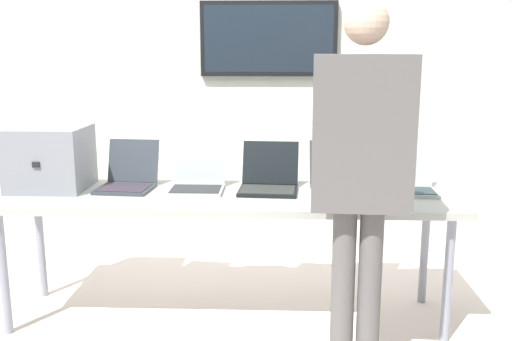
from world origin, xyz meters
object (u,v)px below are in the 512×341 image
laptop_station_0 (128,178)px  person (361,159)px  laptop_station_3 (340,179)px  laptop_station_4 (408,182)px  equipment_box (50,158)px  coffee_mug (341,199)px  laptop_station_1 (197,180)px  workbench (226,203)px  laptop_station_2 (269,180)px

laptop_station_0 → person: size_ratio=0.21×
laptop_station_3 → laptop_station_4: laptop_station_3 is taller
laptop_station_0 → laptop_station_4: laptop_station_0 is taller
equipment_box → laptop_station_4: 2.10m
equipment_box → coffee_mug: bearing=-11.8°
laptop_station_1 → equipment_box: bearing=179.7°
workbench → laptop_station_1: bearing=151.2°
workbench → person: bearing=-42.8°
laptop_station_0 → laptop_station_2: 0.84m
laptop_station_0 → laptop_station_2: size_ratio=0.97×
laptop_station_3 → coffee_mug: size_ratio=4.19×
laptop_station_0 → laptop_station_3: laptop_station_0 is taller
laptop_station_3 → person: (0.01, -0.76, 0.27)m
laptop_station_0 → laptop_station_2: (0.84, -0.01, -0.00)m
person → coffee_mug: person is taller
workbench → coffee_mug: (0.63, -0.25, 0.10)m
laptop_station_0 → coffee_mug: size_ratio=4.18×
laptop_station_1 → laptop_station_2: laptop_station_1 is taller
laptop_station_1 → person: person is taller
laptop_station_1 → coffee_mug: 0.88m
laptop_station_0 → workbench: bearing=-12.0°
laptop_station_4 → laptop_station_1: bearing=-179.9°
equipment_box → laptop_station_2: equipment_box is taller
workbench → coffee_mug: 0.68m
workbench → equipment_box: 1.08m
workbench → coffee_mug: coffee_mug is taller
coffee_mug → laptop_station_0: bearing=162.9°
laptop_station_4 → person: 0.86m
equipment_box → laptop_station_2: (1.29, 0.01, -0.12)m
equipment_box → laptop_station_2: 1.30m
equipment_box → laptop_station_3: equipment_box is taller
equipment_box → person: person is taller
equipment_box → laptop_station_3: bearing=1.3°
equipment_box → laptop_station_1: size_ratio=1.38×
laptop_station_2 → laptop_station_4: laptop_station_2 is taller
laptop_station_4 → laptop_station_3: bearing=174.0°
laptop_station_2 → person: bearing=-59.9°
laptop_station_4 → coffee_mug: laptop_station_4 is taller
laptop_station_0 → person: bearing=-30.6°
workbench → equipment_box: bearing=174.5°
laptop_station_4 → laptop_station_2: bearing=179.2°
equipment_box → person: 1.87m
laptop_station_3 → laptop_station_4: (0.39, -0.04, -0.01)m
equipment_box → laptop_station_1: 0.88m
laptop_station_1 → laptop_station_0: bearing=176.1°
laptop_station_1 → laptop_station_3: 0.84m
laptop_station_3 → laptop_station_0: bearing=-179.3°
laptop_station_1 → laptop_station_4: bearing=0.1°
laptop_station_4 → person: bearing=-117.8°
equipment_box → laptop_station_0: bearing=3.1°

